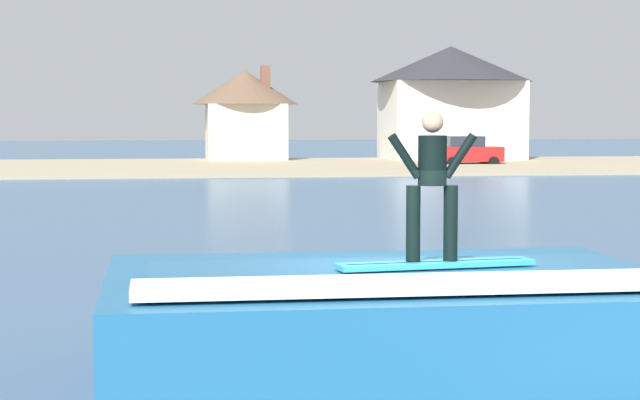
# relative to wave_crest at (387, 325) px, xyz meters

# --- Properties ---
(ground_plane) EXTENTS (260.00, 260.00, 0.00)m
(ground_plane) POSITION_rel_wave_crest_xyz_m (0.21, -0.00, -0.67)
(ground_plane) COLOR #385C82
(wave_crest) EXTENTS (6.46, 4.51, 1.42)m
(wave_crest) POSITION_rel_wave_crest_xyz_m (0.00, 0.00, 0.00)
(wave_crest) COLOR #226595
(wave_crest) RESTS_ON ground_plane
(surfboard) EXTENTS (2.30, 0.66, 0.06)m
(surfboard) POSITION_rel_wave_crest_xyz_m (0.44, -0.56, 0.78)
(surfboard) COLOR #33A5CC
(surfboard) RESTS_ON wave_crest
(surfer) EXTENTS (1.01, 0.32, 1.67)m
(surfer) POSITION_rel_wave_crest_xyz_m (0.40, -0.54, 1.74)
(surfer) COLOR black
(surfer) RESTS_ON surfboard
(shoreline_bank) EXTENTS (120.00, 20.70, 0.19)m
(shoreline_bank) POSITION_rel_wave_crest_xyz_m (0.21, 53.58, -0.57)
(shoreline_bank) COLOR tan
(shoreline_bank) RESTS_ON ground_plane
(car_far_shore) EXTENTS (3.91, 2.29, 1.86)m
(car_far_shore) POSITION_rel_wave_crest_xyz_m (15.94, 53.62, 0.28)
(car_far_shore) COLOR red
(car_far_shore) RESTS_ON ground_plane
(house_gabled_white) EXTENTS (10.85, 10.85, 7.75)m
(house_gabled_white) POSITION_rel_wave_crest_xyz_m (16.89, 61.38, 3.82)
(house_gabled_white) COLOR silver
(house_gabled_white) RESTS_ON ground_plane
(house_small_cottage) EXTENTS (7.04, 7.04, 6.37)m
(house_small_cottage) POSITION_rel_wave_crest_xyz_m (3.08, 62.20, 2.78)
(house_small_cottage) COLOR beige
(house_small_cottage) RESTS_ON ground_plane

